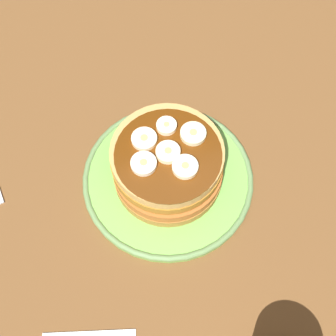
% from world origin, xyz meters
% --- Properties ---
extents(ground_plane, '(1.40, 1.40, 0.03)m').
position_xyz_m(ground_plane, '(0.00, 0.00, -0.01)').
color(ground_plane, brown).
extents(plate, '(0.24, 0.24, 0.01)m').
position_xyz_m(plate, '(0.00, 0.00, 0.01)').
color(plate, '#72B74C').
rests_on(plate, ground_plane).
extents(pancake_stack, '(0.15, 0.15, 0.06)m').
position_xyz_m(pancake_stack, '(-0.00, 0.00, 0.04)').
color(pancake_stack, '#A06F2F').
rests_on(pancake_stack, plate).
extents(banana_slice_0, '(0.03, 0.03, 0.01)m').
position_xyz_m(banana_slice_0, '(-0.00, -0.00, 0.08)').
color(banana_slice_0, '#FDEBB9').
rests_on(banana_slice_0, pancake_stack).
extents(banana_slice_1, '(0.03, 0.03, 0.01)m').
position_xyz_m(banana_slice_1, '(-0.04, 0.01, 0.08)').
color(banana_slice_1, '#FCEBC2').
rests_on(banana_slice_1, pancake_stack).
extents(banana_slice_2, '(0.03, 0.03, 0.01)m').
position_xyz_m(banana_slice_2, '(0.02, 0.02, 0.08)').
color(banana_slice_2, '#FEF1C0').
rests_on(banana_slice_2, pancake_stack).
extents(banana_slice_3, '(0.03, 0.03, 0.01)m').
position_xyz_m(banana_slice_3, '(-0.03, -0.03, 0.08)').
color(banana_slice_3, '#FAE2B7').
rests_on(banana_slice_3, pancake_stack).
extents(banana_slice_4, '(0.03, 0.03, 0.01)m').
position_xyz_m(banana_slice_4, '(0.01, -0.03, 0.08)').
color(banana_slice_4, '#F3E6C6').
rests_on(banana_slice_4, pancake_stack).
extents(banana_slice_5, '(0.03, 0.03, 0.01)m').
position_xyz_m(banana_slice_5, '(-0.02, 0.04, 0.08)').
color(banana_slice_5, beige).
rests_on(banana_slice_5, pancake_stack).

